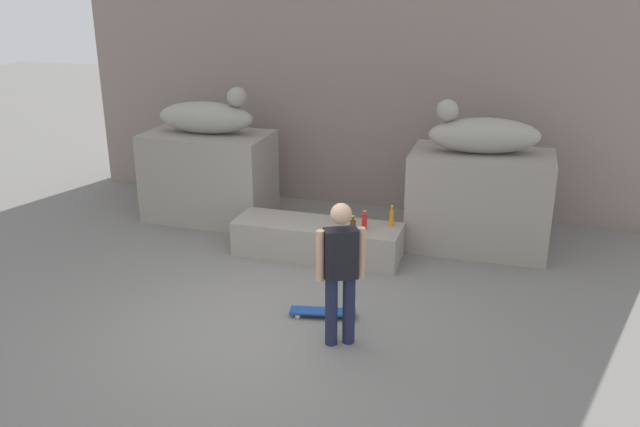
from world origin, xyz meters
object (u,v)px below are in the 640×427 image
object	(u,v)px
bottle_brown	(353,227)
bottle_orange	(392,218)
bottle_red	(364,222)
skater	(341,268)
statue_reclining_left	(208,116)
skateboard	(323,312)
statue_reclining_right	(482,134)

from	to	relation	value
bottle_brown	bottle_orange	distance (m)	0.66
bottle_red	bottle_brown	xyz separation A→B (m)	(-0.10, -0.25, 0.00)
skater	statue_reclining_left	bearing A→B (deg)	105.88
bottle_orange	bottle_red	bearing A→B (deg)	-146.03
skater	bottle_orange	size ratio (longest dim) A/B	5.41
skateboard	bottle_red	distance (m)	1.82
statue_reclining_right	bottle_brown	distance (m)	2.34
bottle_red	bottle_orange	xyz separation A→B (m)	(0.35, 0.23, 0.02)
skateboard	bottle_orange	distance (m)	2.09
skater	skateboard	world-z (taller)	skater
statue_reclining_left	skateboard	size ratio (longest dim) A/B	1.98
skater	bottle_red	distance (m)	2.28
statue_reclining_left	bottle_orange	bearing A→B (deg)	-18.60
statue_reclining_left	bottle_brown	distance (m)	3.28
bottle_brown	bottle_orange	size ratio (longest dim) A/B	0.91
statue_reclining_left	bottle_brown	xyz separation A→B (m)	(2.78, -1.33, -1.13)
statue_reclining_left	skater	distance (m)	4.65
statue_reclining_right	bottle_orange	size ratio (longest dim) A/B	5.42
bottle_red	bottle_brown	bearing A→B (deg)	-112.45
bottle_brown	skater	bearing A→B (deg)	-79.85
skater	skateboard	bearing A→B (deg)	96.66
skater	bottle_brown	bearing A→B (deg)	72.74
bottle_brown	bottle_orange	world-z (taller)	bottle_orange
statue_reclining_left	bottle_orange	distance (m)	3.52
bottle_orange	skateboard	bearing A→B (deg)	-102.96
statue_reclining_right	bottle_red	distance (m)	2.14
bottle_orange	statue_reclining_left	bearing A→B (deg)	165.32
skater	skateboard	size ratio (longest dim) A/B	2.03
bottle_brown	bottle_red	bearing A→B (deg)	67.55
bottle_red	skateboard	bearing A→B (deg)	-93.44
statue_reclining_left	bottle_brown	bearing A→B (deg)	-29.55
bottle_brown	bottle_orange	xyz separation A→B (m)	(0.45, 0.49, 0.01)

